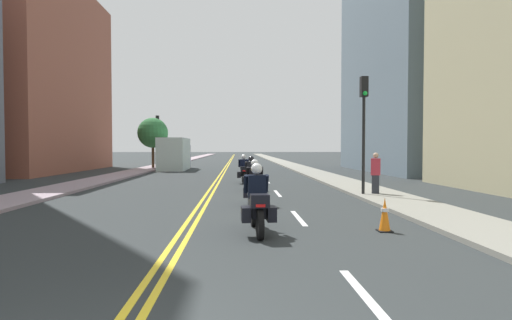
% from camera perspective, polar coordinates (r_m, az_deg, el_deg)
% --- Properties ---
extents(ground_plane, '(264.00, 264.00, 0.00)m').
position_cam_1_polar(ground_plane, '(51.10, -3.89, -0.44)').
color(ground_plane, '#2A2F30').
extents(sidewalk_left, '(2.24, 144.00, 0.12)m').
position_cam_1_polar(sidewalk_left, '(51.73, -11.59, -0.38)').
color(sidewalk_left, gray).
rests_on(sidewalk_left, ground).
extents(sidewalk_right, '(2.24, 144.00, 0.12)m').
position_cam_1_polar(sidewalk_right, '(51.40, 3.86, -0.36)').
color(sidewalk_right, gray).
rests_on(sidewalk_right, ground).
extents(centreline_yellow_inner, '(0.12, 132.00, 0.01)m').
position_cam_1_polar(centreline_yellow_inner, '(51.10, -4.02, -0.44)').
color(centreline_yellow_inner, yellow).
rests_on(centreline_yellow_inner, ground).
extents(centreline_yellow_outer, '(0.12, 132.00, 0.01)m').
position_cam_1_polar(centreline_yellow_outer, '(51.10, -3.76, -0.44)').
color(centreline_yellow_outer, yellow).
rests_on(centreline_yellow_outer, ground).
extents(lane_dashes_white, '(0.14, 56.40, 0.01)m').
position_cam_1_polar(lane_dashes_white, '(32.15, 0.48, -1.73)').
color(lane_dashes_white, silver).
rests_on(lane_dashes_white, ground).
extents(building_left_1, '(7.39, 16.49, 15.54)m').
position_cam_1_polar(building_left_1, '(38.12, -29.00, 10.31)').
color(building_left_1, '#99533F').
rests_on(building_left_1, ground).
extents(building_right_1, '(7.51, 16.31, 25.56)m').
position_cam_1_polar(building_right_1, '(37.38, 21.26, 18.47)').
color(building_right_1, slate).
rests_on(building_right_1, ground).
extents(motorcycle_0, '(0.78, 2.15, 1.61)m').
position_cam_1_polar(motorcycle_0, '(9.18, 0.15, -6.42)').
color(motorcycle_0, black).
rests_on(motorcycle_0, ground).
extents(motorcycle_1, '(0.77, 2.08, 1.56)m').
position_cam_1_polar(motorcycle_1, '(13.56, -0.18, -3.77)').
color(motorcycle_1, black).
rests_on(motorcycle_1, ground).
extents(motorcycle_2, '(0.78, 2.13, 1.58)m').
position_cam_1_polar(motorcycle_2, '(18.33, -0.70, -2.32)').
color(motorcycle_2, black).
rests_on(motorcycle_2, ground).
extents(motorcycle_3, '(0.78, 2.12, 1.59)m').
position_cam_1_polar(motorcycle_3, '(22.16, -1.75, -1.65)').
color(motorcycle_3, black).
rests_on(motorcycle_3, ground).
extents(traffic_cone_0, '(0.32, 0.32, 0.80)m').
position_cam_1_polar(traffic_cone_0, '(9.91, 17.84, -7.40)').
color(traffic_cone_0, black).
rests_on(traffic_cone_0, ground).
extents(traffic_light_near, '(0.28, 0.38, 4.78)m').
position_cam_1_polar(traffic_light_near, '(16.56, 15.09, 6.28)').
color(traffic_light_near, black).
rests_on(traffic_light_near, ground).
extents(traffic_light_far, '(0.28, 0.38, 4.92)m').
position_cam_1_polar(traffic_light_far, '(38.04, -13.84, 3.85)').
color(traffic_light_far, black).
rests_on(traffic_light_far, ground).
extents(pedestrian_0, '(0.42, 0.34, 1.76)m').
position_cam_1_polar(pedestrian_0, '(16.82, 16.66, -1.89)').
color(pedestrian_0, '#2B2E36').
rests_on(pedestrian_0, ground).
extents(street_tree_0, '(2.75, 2.75, 4.70)m').
position_cam_1_polar(street_tree_0, '(37.96, -14.47, 3.75)').
color(street_tree_0, '#4C3723').
rests_on(street_tree_0, ground).
extents(parked_truck, '(2.20, 6.50, 2.80)m').
position_cam_1_polar(parked_truck, '(36.47, -11.42, 0.65)').
color(parked_truck, silver).
rests_on(parked_truck, ground).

